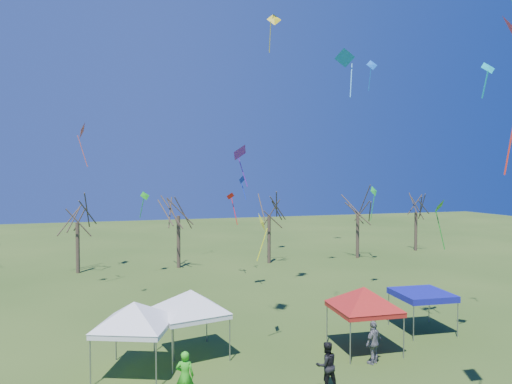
# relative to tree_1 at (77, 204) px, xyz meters

# --- Properties ---
(ground) EXTENTS (140.00, 140.00, 0.00)m
(ground) POSITION_rel_tree_1_xyz_m (10.77, -24.65, -5.79)
(ground) COLOR #304C18
(ground) RESTS_ON ground
(tree_1) EXTENTS (3.42, 3.42, 7.54)m
(tree_1) POSITION_rel_tree_1_xyz_m (0.00, 0.00, 0.00)
(tree_1) COLOR #3D2D21
(tree_1) RESTS_ON ground
(tree_2) EXTENTS (3.71, 3.71, 8.18)m
(tree_2) POSITION_rel_tree_1_xyz_m (8.40, -0.27, 0.50)
(tree_2) COLOR #3D2D21
(tree_2) RESTS_ON ground
(tree_3) EXTENTS (3.59, 3.59, 7.91)m
(tree_3) POSITION_rel_tree_1_xyz_m (16.80, -0.60, 0.29)
(tree_3) COLOR #3D2D21
(tree_3) RESTS_ON ground
(tree_4) EXTENTS (3.58, 3.58, 7.89)m
(tree_4) POSITION_rel_tree_1_xyz_m (26.12, -0.65, 0.27)
(tree_4) COLOR #3D2D21
(tree_4) RESTS_ON ground
(tree_5) EXTENTS (3.39, 3.39, 7.46)m
(tree_5) POSITION_rel_tree_1_xyz_m (34.49, 1.42, -0.06)
(tree_5) COLOR #3D2D21
(tree_5) RESTS_ON ground
(tent_white_west) EXTENTS (3.66, 3.66, 3.47)m
(tent_white_west) POSITION_rel_tree_1_xyz_m (3.72, -21.65, -2.99)
(tent_white_west) COLOR gray
(tent_white_west) RESTS_ON ground
(tent_white_mid) EXTENTS (3.90, 3.90, 3.51)m
(tent_white_mid) POSITION_rel_tree_1_xyz_m (6.24, -20.53, -2.96)
(tent_white_mid) COLOR gray
(tent_white_mid) RESTS_ON ground
(tent_red) EXTENTS (3.92, 3.92, 3.47)m
(tent_red) POSITION_rel_tree_1_xyz_m (14.07, -22.23, -3.00)
(tent_red) COLOR gray
(tent_red) RESTS_ON ground
(tent_blue) EXTENTS (2.87, 2.87, 2.08)m
(tent_blue) POSITION_rel_tree_1_xyz_m (18.39, -20.77, -3.88)
(tent_blue) COLOR gray
(tent_blue) RESTS_ON ground
(person_grey) EXTENTS (1.18, 0.90, 1.87)m
(person_grey) POSITION_rel_tree_1_xyz_m (13.69, -23.69, -4.86)
(person_grey) COLOR slate
(person_grey) RESTS_ON ground
(person_green) EXTENTS (0.76, 0.61, 1.82)m
(person_green) POSITION_rel_tree_1_xyz_m (5.38, -24.52, -4.88)
(person_green) COLOR green
(person_green) RESTS_ON ground
(person_dark) EXTENTS (0.88, 0.68, 1.80)m
(person_dark) POSITION_rel_tree_1_xyz_m (10.71, -25.18, -4.89)
(person_dark) COLOR black
(person_dark) RESTS_ON ground
(kite_2) EXTENTS (0.78, 1.50, 3.68)m
(kite_2) POSITION_rel_tree_1_xyz_m (0.50, -1.11, 6.06)
(kite_2) COLOR #F64B0C
(kite_2) RESTS_ON ground
(kite_18) EXTENTS (0.77, 0.41, 1.96)m
(kite_18) POSITION_rel_tree_1_xyz_m (18.37, -15.70, 9.24)
(kite_18) COLOR blue
(kite_18) RESTS_ON ground
(kite_1) EXTENTS (0.81, 1.08, 2.27)m
(kite_1) POSITION_rel_tree_1_xyz_m (9.61, -20.65, 0.18)
(kite_1) COLOR #F1FF1A
(kite_1) RESTS_ON ground
(kite_27) EXTENTS (1.07, 0.99, 2.18)m
(kite_27) POSITION_rel_tree_1_xyz_m (12.65, -22.88, 7.49)
(kite_27) COLOR #137CCE
(kite_27) RESTS_ON ground
(kite_22) EXTENTS (0.99, 0.92, 2.62)m
(kite_22) POSITION_rel_tree_1_xyz_m (11.78, -5.87, 0.70)
(kite_22) COLOR red
(kite_22) RESTS_ON ground
(kite_17) EXTENTS (1.08, 0.98, 2.83)m
(kite_17) POSITION_rel_tree_1_xyz_m (19.95, -20.08, 0.67)
(kite_17) COLOR #17971C
(kite_17) RESTS_ON ground
(kite_24) EXTENTS (1.00, 0.63, 2.45)m
(kite_24) POSITION_rel_tree_1_xyz_m (12.60, -13.75, 12.09)
(kite_24) COLOR yellow
(kite_24) RESTS_ON ground
(kite_13) EXTENTS (1.05, 0.92, 2.19)m
(kite_13) POSITION_rel_tree_1_xyz_m (5.35, -2.96, 0.74)
(kite_13) COLOR #1B9C18
(kite_13) RESTS_ON ground
(kite_25) EXTENTS (0.73, 0.49, 1.59)m
(kite_25) POSITION_rel_tree_1_xyz_m (18.09, -25.26, 6.91)
(kite_25) COLOR #0CB8BF
(kite_25) RESTS_ON ground
(kite_12) EXTENTS (1.14, 0.87, 3.26)m
(kite_12) POSITION_rel_tree_1_xyz_m (26.21, -3.43, 0.92)
(kite_12) COLOR green
(kite_12) RESTS_ON ground
(kite_19) EXTENTS (0.80, 0.72, 2.03)m
(kite_19) POSITION_rel_tree_1_xyz_m (12.98, -4.83, 2.02)
(kite_19) COLOR #1430DB
(kite_19) RESTS_ON ground
(kite_11) EXTENTS (1.64, 1.56, 2.88)m
(kite_11) POSITION_rel_tree_1_xyz_m (11.02, -11.33, 3.95)
(kite_11) COLOR #6A19B5
(kite_11) RESTS_ON ground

